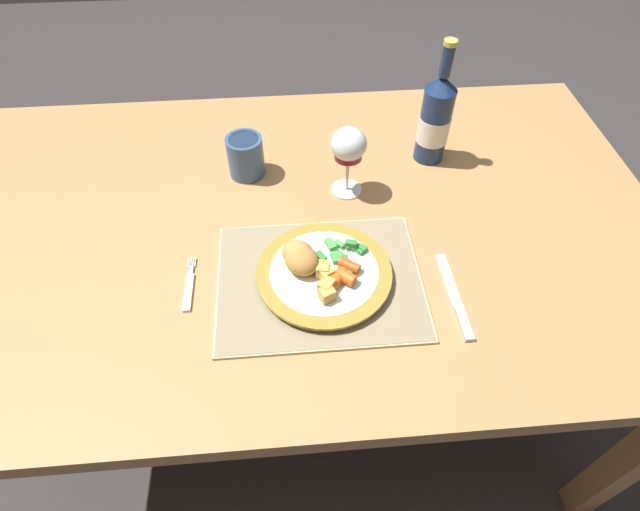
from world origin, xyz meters
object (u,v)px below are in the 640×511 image
at_px(drinking_cup, 247,155).
at_px(bottle, 437,119).
at_px(table_knife, 459,303).
at_px(dining_table, 294,244).
at_px(dinner_plate, 326,274).
at_px(wine_glass, 350,147).
at_px(fork, 191,288).

bearing_deg(drinking_cup, bottle, 3.21).
bearing_deg(drinking_cup, table_knife, -46.34).
relative_size(dining_table, table_knife, 8.00).
relative_size(dinner_plate, wine_glass, 1.59).
height_order(dining_table, dinner_plate, dinner_plate).
bearing_deg(fork, table_knife, -8.73).
bearing_deg(table_knife, fork, 171.27).
bearing_deg(dinner_plate, fork, -179.85).
height_order(dining_table, fork, fork).
distance_m(fork, wine_glass, 0.42).
bearing_deg(dining_table, wine_glass, 32.25).
distance_m(dinner_plate, wine_glass, 0.27).
xyz_separation_m(dinner_plate, drinking_cup, (-0.14, 0.32, 0.03)).
distance_m(dining_table, drinking_cup, 0.22).
relative_size(dining_table, bottle, 5.57).
xyz_separation_m(dining_table, bottle, (0.33, 0.18, 0.18)).
xyz_separation_m(dinner_plate, wine_glass, (0.07, 0.24, 0.10)).
bearing_deg(drinking_cup, fork, -107.83).
bearing_deg(drinking_cup, dinner_plate, -65.67).
bearing_deg(dining_table, fork, -139.39).
height_order(table_knife, wine_glass, wine_glass).
xyz_separation_m(dinner_plate, bottle, (0.27, 0.34, 0.08)).
bearing_deg(dinner_plate, table_knife, -17.79).
bearing_deg(fork, bottle, 33.42).
bearing_deg(wine_glass, bottle, 26.10).
relative_size(dining_table, drinking_cup, 16.78).
relative_size(table_knife, drinking_cup, 2.10).
xyz_separation_m(fork, bottle, (0.52, 0.34, 0.10)).
bearing_deg(bottle, dining_table, -151.47).
height_order(dining_table, table_knife, table_knife).
distance_m(fork, bottle, 0.63).
xyz_separation_m(wine_glass, drinking_cup, (-0.21, 0.08, -0.07)).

